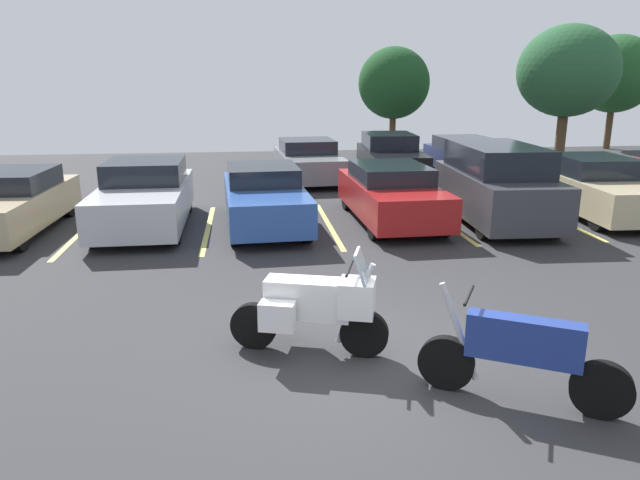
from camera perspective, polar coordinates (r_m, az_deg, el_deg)
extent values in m
cube|color=#2D2D30|center=(7.63, 4.62, -12.04)|extent=(44.00, 44.00, 0.10)
cylinder|color=black|center=(7.63, 4.30, -9.03)|extent=(0.63, 0.30, 0.62)
cylinder|color=black|center=(7.88, -6.41, -8.25)|extent=(0.63, 0.30, 0.62)
cube|color=white|center=(7.55, -1.17, -5.67)|extent=(1.15, 0.67, 0.51)
cylinder|color=#B2B2B7|center=(7.48, 3.44, -6.16)|extent=(0.50, 0.21, 1.09)
cylinder|color=black|center=(7.33, 2.87, -2.76)|extent=(0.21, 0.60, 0.04)
cube|color=white|center=(7.45, 3.60, -5.59)|extent=(0.55, 0.55, 0.46)
cube|color=#B2C1CC|center=(7.30, 4.05, -2.52)|extent=(0.28, 0.47, 0.39)
cube|color=white|center=(7.96, -3.05, -5.58)|extent=(0.49, 0.36, 0.36)
cube|color=white|center=(7.38, -4.16, -7.36)|extent=(0.49, 0.36, 0.36)
cylinder|color=black|center=(7.02, 12.11, -11.54)|extent=(0.62, 0.42, 0.64)
cylinder|color=black|center=(6.99, 25.60, -12.95)|extent=(0.62, 0.42, 0.64)
cube|color=navy|center=(6.78, 19.14, -9.13)|extent=(1.18, 0.80, 0.49)
cylinder|color=#B2B2B7|center=(6.83, 13.31, -8.61)|extent=(0.47, 0.31, 1.11)
cylinder|color=black|center=(6.66, 14.22, -5.21)|extent=(0.33, 0.56, 0.04)
cube|color=#EAE066|center=(14.71, -22.11, 0.72)|extent=(0.12, 4.63, 0.01)
cube|color=#EAE066|center=(14.23, -10.78, 1.13)|extent=(0.12, 4.63, 0.01)
cube|color=#EAE066|center=(14.33, 0.85, 1.51)|extent=(0.12, 4.63, 0.01)
cube|color=#EAE066|center=(15.00, 11.89, 1.80)|extent=(0.12, 4.63, 0.01)
cube|color=#EAE066|center=(16.16, 21.67, 2.01)|extent=(0.12, 4.63, 0.01)
cube|color=tan|center=(15.22, -27.86, 2.78)|extent=(1.96, 4.68, 0.77)
cube|color=black|center=(15.37, -27.76, 5.19)|extent=(1.73, 2.17, 0.43)
cylinder|color=black|center=(13.57, -27.16, 0.33)|extent=(0.24, 0.64, 0.64)
cylinder|color=black|center=(16.44, -23.23, 3.19)|extent=(0.24, 0.64, 0.64)
cylinder|color=black|center=(16.98, -28.19, 2.96)|extent=(0.24, 0.64, 0.64)
cube|color=#B7B7BC|center=(14.52, -16.61, 3.55)|extent=(1.97, 4.65, 0.84)
cube|color=black|center=(14.82, -16.58, 6.44)|extent=(1.79, 2.00, 0.51)
cylinder|color=black|center=(12.96, -13.89, 0.93)|extent=(0.23, 0.62, 0.62)
cylinder|color=black|center=(13.25, -21.04, 0.66)|extent=(0.23, 0.62, 0.62)
cylinder|color=black|center=(16.01, -12.78, 3.75)|extent=(0.23, 0.62, 0.62)
cylinder|color=black|center=(16.25, -18.62, 3.48)|extent=(0.23, 0.62, 0.62)
cube|color=#2D519E|center=(14.07, -5.39, 3.73)|extent=(2.02, 4.60, 0.76)
cube|color=black|center=(14.34, -5.58, 6.35)|extent=(1.74, 2.03, 0.42)
cylinder|color=black|center=(12.73, -1.35, 1.35)|extent=(0.26, 0.73, 0.71)
cylinder|color=black|center=(12.60, -8.20, 1.04)|extent=(0.26, 0.73, 0.71)
cylinder|color=black|center=(15.69, -3.08, 4.05)|extent=(0.26, 0.73, 0.71)
cylinder|color=black|center=(15.58, -8.64, 3.81)|extent=(0.26, 0.73, 0.71)
cube|color=maroon|center=(14.60, 6.91, 4.12)|extent=(1.94, 4.62, 0.77)
cube|color=black|center=(14.63, 6.83, 6.48)|extent=(1.73, 2.24, 0.40)
cylinder|color=black|center=(13.45, 11.83, 1.77)|extent=(0.24, 0.71, 0.71)
cylinder|color=black|center=(12.99, 5.35, 1.56)|extent=(0.24, 0.71, 0.71)
cylinder|color=black|center=(16.33, 8.09, 4.36)|extent=(0.24, 0.71, 0.71)
cylinder|color=black|center=(15.96, 2.69, 4.23)|extent=(0.24, 0.71, 0.71)
cube|color=#38383D|center=(15.06, 16.68, 4.32)|extent=(2.09, 4.60, 1.03)
cube|color=black|center=(15.07, 16.73, 7.59)|extent=(1.87, 3.19, 0.66)
cylinder|color=black|center=(14.09, 21.80, 1.41)|extent=(0.25, 0.62, 0.61)
cylinder|color=black|center=(13.46, 15.62, 1.34)|extent=(0.25, 0.62, 0.61)
cylinder|color=black|center=(16.83, 17.33, 3.97)|extent=(0.25, 0.62, 0.61)
cylinder|color=black|center=(16.31, 12.04, 3.99)|extent=(0.25, 0.62, 0.61)
cube|color=#C1B289|center=(16.85, 25.18, 4.22)|extent=(2.06, 4.82, 0.79)
cube|color=black|center=(17.02, 24.93, 6.54)|extent=(1.78, 2.11, 0.49)
cylinder|color=black|center=(15.16, 25.36, 1.96)|extent=(0.25, 0.63, 0.62)
cylinder|color=black|center=(18.66, 24.83, 4.32)|extent=(0.25, 0.63, 0.62)
cylinder|color=black|center=(17.96, 20.45, 4.40)|extent=(0.25, 0.63, 0.62)
cube|color=slate|center=(20.28, -1.12, 7.34)|extent=(2.14, 4.45, 0.76)
cube|color=black|center=(20.45, -1.24, 9.10)|extent=(1.85, 2.00, 0.45)
cylinder|color=black|center=(19.04, 2.05, 5.98)|extent=(0.25, 0.65, 0.64)
cylinder|color=black|center=(18.76, -2.88, 5.83)|extent=(0.25, 0.65, 0.64)
cylinder|color=black|center=(21.90, 0.40, 7.25)|extent=(0.25, 0.65, 0.64)
cylinder|color=black|center=(21.66, -3.91, 7.12)|extent=(0.25, 0.65, 0.64)
cube|color=black|center=(20.86, 6.87, 7.58)|extent=(2.07, 4.65, 0.82)
cube|color=black|center=(21.22, 6.70, 9.53)|extent=(1.79, 2.28, 0.51)
cylinder|color=black|center=(19.57, 9.92, 6.08)|extent=(0.26, 0.69, 0.68)
cylinder|color=black|center=(19.26, 5.39, 6.10)|extent=(0.26, 0.69, 0.68)
cylinder|color=black|center=(22.55, 8.08, 7.39)|extent=(0.26, 0.69, 0.68)
cylinder|color=black|center=(22.29, 4.13, 7.41)|extent=(0.26, 0.69, 0.68)
cube|color=navy|center=(21.97, 14.12, 7.50)|extent=(1.94, 4.64, 0.72)
cube|color=black|center=(22.27, 13.85, 9.10)|extent=(1.77, 2.29, 0.42)
cylinder|color=black|center=(20.91, 17.75, 6.17)|extent=(0.23, 0.68, 0.68)
cylinder|color=black|center=(20.26, 13.53, 6.20)|extent=(0.23, 0.68, 0.68)
cylinder|color=black|center=(23.75, 14.55, 7.45)|extent=(0.23, 0.68, 0.68)
cylinder|color=black|center=(23.19, 10.77, 7.49)|extent=(0.23, 0.68, 0.68)
cylinder|color=#4C3823|center=(27.73, 7.00, 9.90)|extent=(0.29, 0.29, 1.61)
ellipsoid|color=#19421E|center=(27.61, 7.17, 14.84)|extent=(3.20, 3.20, 3.18)
cylinder|color=#4C3823|center=(26.97, 22.25, 8.99)|extent=(0.41, 0.41, 1.86)
ellipsoid|color=#23512D|center=(26.85, 22.87, 14.85)|extent=(4.03, 4.03, 3.67)
cylinder|color=#4C3823|center=(32.97, 26.13, 9.47)|extent=(0.32, 0.32, 1.76)
ellipsoid|color=#1E4C23|center=(32.87, 26.70, 14.17)|extent=(3.81, 3.81, 3.69)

